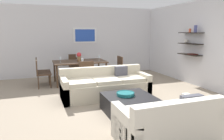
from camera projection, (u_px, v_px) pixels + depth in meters
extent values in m
plane|color=gray|center=(115.00, 100.00, 5.47)|extent=(18.00, 18.00, 0.00)
cube|color=silver|center=(91.00, 41.00, 8.59)|extent=(8.40, 0.06, 2.70)
cube|color=white|center=(85.00, 35.00, 8.42)|extent=(0.93, 0.02, 0.60)
cube|color=#264CB2|center=(85.00, 35.00, 8.40)|extent=(0.79, 0.01, 0.48)
cube|color=silver|center=(196.00, 44.00, 6.79)|extent=(0.06, 8.20, 2.70)
cube|color=black|center=(191.00, 33.00, 6.75)|extent=(0.28, 0.90, 0.02)
cube|color=black|center=(190.00, 44.00, 6.81)|extent=(0.28, 0.90, 0.02)
cube|color=black|center=(189.00, 55.00, 6.88)|extent=(0.28, 0.90, 0.02)
cylinder|color=#4C518C|center=(196.00, 29.00, 6.54)|extent=(0.10, 0.10, 0.22)
sphere|color=silver|center=(187.00, 41.00, 6.97)|extent=(0.14, 0.14, 0.14)
cylinder|color=#D85933|center=(190.00, 30.00, 6.78)|extent=(0.07, 0.07, 0.12)
cube|color=#4C1E19|center=(193.00, 54.00, 6.73)|extent=(0.20, 0.28, 0.03)
cube|color=beige|center=(106.00, 89.00, 5.66)|extent=(2.33, 0.90, 0.42)
cube|color=beige|center=(101.00, 73.00, 5.93)|extent=(2.33, 0.16, 0.36)
cube|color=beige|center=(64.00, 90.00, 5.28)|extent=(0.14, 0.90, 0.60)
cube|color=beige|center=(142.00, 83.00, 6.01)|extent=(0.14, 0.90, 0.60)
cube|color=beige|center=(81.00, 82.00, 5.35)|extent=(0.66, 0.70, 0.10)
cube|color=beige|center=(106.00, 80.00, 5.58)|extent=(0.66, 0.70, 0.10)
cube|color=beige|center=(130.00, 78.00, 5.80)|extent=(0.66, 0.70, 0.10)
cube|color=#4C4C56|center=(121.00, 73.00, 5.94)|extent=(0.37, 0.17, 0.36)
cube|color=silver|center=(165.00, 128.00, 3.42)|extent=(1.55, 0.90, 0.42)
cube|color=silver|center=(181.00, 113.00, 3.01)|extent=(1.55, 0.16, 0.36)
cube|color=silver|center=(200.00, 117.00, 3.64)|extent=(0.14, 0.90, 0.60)
cube|color=silver|center=(125.00, 129.00, 3.17)|extent=(0.14, 0.90, 0.60)
cube|color=silver|center=(181.00, 109.00, 3.52)|extent=(0.61, 0.70, 0.10)
cube|color=silver|center=(147.00, 114.00, 3.30)|extent=(0.61, 0.70, 0.10)
cube|color=#4C4C56|center=(191.00, 106.00, 3.28)|extent=(0.36, 0.13, 0.36)
cube|color=black|center=(129.00, 104.00, 4.56)|extent=(1.02, 1.03, 0.38)
cylinder|color=#19666B|center=(125.00, 94.00, 4.56)|extent=(0.39, 0.39, 0.06)
torus|color=#19666B|center=(125.00, 93.00, 4.55)|extent=(0.39, 0.39, 0.02)
cube|color=#422D1E|center=(80.00, 62.00, 7.17)|extent=(1.73, 1.03, 0.04)
cylinder|color=#422D1E|center=(57.00, 77.00, 6.55)|extent=(0.06, 0.06, 0.71)
cylinder|color=#422D1E|center=(106.00, 73.00, 7.08)|extent=(0.06, 0.06, 0.71)
cylinder|color=#422D1E|center=(55.00, 72.00, 7.39)|extent=(0.06, 0.06, 0.71)
cylinder|color=#422D1E|center=(99.00, 69.00, 7.93)|extent=(0.06, 0.06, 0.71)
cube|color=#422D1E|center=(85.00, 75.00, 6.45)|extent=(0.44, 0.44, 0.04)
cube|color=#422D1E|center=(87.00, 69.00, 6.22)|extent=(0.44, 0.04, 0.43)
cylinder|color=#422D1E|center=(90.00, 80.00, 6.72)|extent=(0.04, 0.04, 0.41)
cylinder|color=#422D1E|center=(79.00, 81.00, 6.60)|extent=(0.04, 0.04, 0.41)
cylinder|color=#422D1E|center=(93.00, 83.00, 6.38)|extent=(0.04, 0.04, 0.41)
cylinder|color=#422D1E|center=(81.00, 84.00, 6.26)|extent=(0.04, 0.04, 0.41)
cube|color=#422D1E|center=(115.00, 69.00, 7.40)|extent=(0.44, 0.44, 0.04)
cube|color=#422D1E|center=(120.00, 62.00, 7.43)|extent=(0.04, 0.44, 0.43)
cylinder|color=#422D1E|center=(108.00, 75.00, 7.55)|extent=(0.04, 0.04, 0.41)
cylinder|color=#422D1E|center=(112.00, 77.00, 7.22)|extent=(0.04, 0.04, 0.41)
cylinder|color=#422D1E|center=(117.00, 74.00, 7.67)|extent=(0.04, 0.04, 0.41)
cylinder|color=#422D1E|center=(121.00, 76.00, 7.34)|extent=(0.04, 0.04, 0.41)
cube|color=#422D1E|center=(43.00, 71.00, 7.04)|extent=(0.44, 0.44, 0.04)
cube|color=#422D1E|center=(37.00, 65.00, 6.93)|extent=(0.04, 0.44, 0.43)
cylinder|color=#422D1E|center=(50.00, 79.00, 6.98)|extent=(0.04, 0.04, 0.41)
cylinder|color=#422D1E|center=(49.00, 76.00, 7.31)|extent=(0.04, 0.04, 0.41)
cylinder|color=#422D1E|center=(38.00, 79.00, 6.86)|extent=(0.04, 0.04, 0.41)
cylinder|color=#422D1E|center=(38.00, 77.00, 7.19)|extent=(0.04, 0.04, 0.41)
cube|color=#422D1E|center=(75.00, 66.00, 8.00)|extent=(0.44, 0.44, 0.04)
cube|color=#422D1E|center=(74.00, 60.00, 8.14)|extent=(0.44, 0.04, 0.43)
cylinder|color=#422D1E|center=(72.00, 73.00, 7.81)|extent=(0.04, 0.04, 0.41)
cylinder|color=#422D1E|center=(81.00, 73.00, 7.93)|extent=(0.04, 0.04, 0.41)
cylinder|color=#422D1E|center=(70.00, 72.00, 8.14)|extent=(0.04, 0.04, 0.41)
cylinder|color=#422D1E|center=(79.00, 71.00, 8.26)|extent=(0.04, 0.04, 0.41)
cube|color=#422D1E|center=(44.00, 74.00, 6.61)|extent=(0.44, 0.44, 0.04)
cube|color=#422D1E|center=(37.00, 67.00, 6.50)|extent=(0.04, 0.44, 0.43)
cylinder|color=#422D1E|center=(51.00, 82.00, 6.55)|extent=(0.04, 0.04, 0.41)
cylinder|color=#422D1E|center=(50.00, 79.00, 6.88)|extent=(0.04, 0.04, 0.41)
cylinder|color=#422D1E|center=(38.00, 83.00, 6.43)|extent=(0.04, 0.04, 0.41)
cylinder|color=#422D1E|center=(38.00, 80.00, 6.76)|extent=(0.04, 0.04, 0.41)
cylinder|color=silver|center=(99.00, 61.00, 7.26)|extent=(0.06, 0.06, 0.01)
cylinder|color=silver|center=(99.00, 59.00, 7.26)|extent=(0.01, 0.01, 0.08)
cylinder|color=silver|center=(99.00, 57.00, 7.24)|extent=(0.08, 0.08, 0.10)
cylinder|color=silver|center=(60.00, 62.00, 6.83)|extent=(0.06, 0.06, 0.01)
cylinder|color=silver|center=(60.00, 61.00, 6.82)|extent=(0.01, 0.01, 0.08)
cylinder|color=silver|center=(60.00, 58.00, 6.80)|extent=(0.06, 0.06, 0.09)
cylinder|color=silver|center=(77.00, 59.00, 7.59)|extent=(0.06, 0.06, 0.01)
cylinder|color=silver|center=(77.00, 58.00, 7.58)|extent=(0.01, 0.01, 0.08)
cylinder|color=silver|center=(77.00, 56.00, 7.56)|extent=(0.08, 0.08, 0.10)
cylinder|color=silver|center=(82.00, 63.00, 6.74)|extent=(0.06, 0.06, 0.01)
cylinder|color=silver|center=(82.00, 62.00, 6.74)|extent=(0.01, 0.01, 0.06)
cylinder|color=silver|center=(82.00, 59.00, 6.72)|extent=(0.08, 0.08, 0.08)
cylinder|color=olive|center=(79.00, 59.00, 7.19)|extent=(0.13, 0.13, 0.15)
sphere|color=red|center=(79.00, 55.00, 7.17)|extent=(0.16, 0.16, 0.16)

